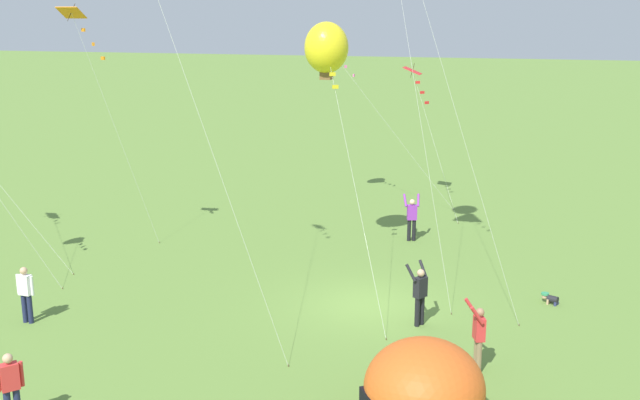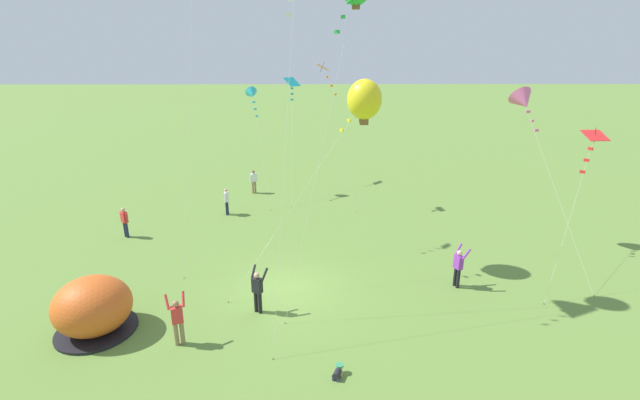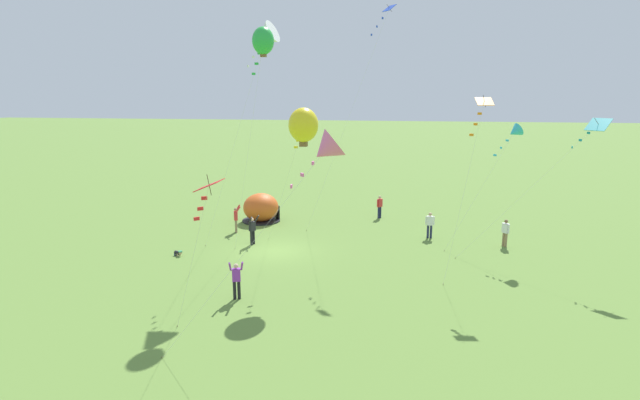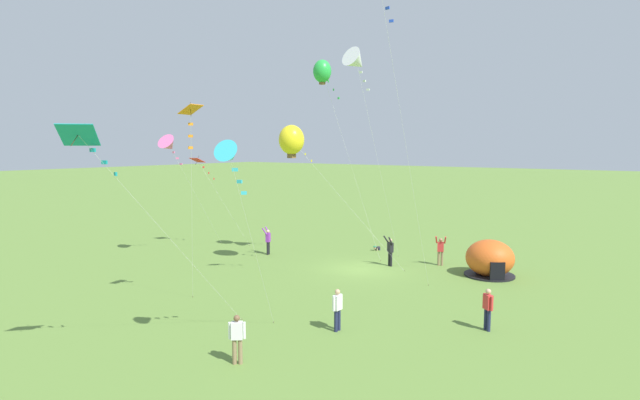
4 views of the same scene
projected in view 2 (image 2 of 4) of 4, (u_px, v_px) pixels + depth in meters
The scene contains 15 objects.
ground_plane at pixel (287, 289), 18.43m from camera, with size 300.00×300.00×0.00m, color olive.
popup_tent at pixel (93, 307), 15.32m from camera, with size 2.81×2.81×2.10m.
toddler_crawling at pixel (338, 372), 13.33m from camera, with size 0.38×0.55×0.32m.
person_with_toddler at pixel (254, 180), 31.21m from camera, with size 0.48×0.42×1.72m.
person_far_back at pixel (125, 221), 23.48m from camera, with size 0.48×0.43×1.72m.
person_arms_raised at pixel (177, 319), 14.60m from camera, with size 0.71×0.61×1.89m.
person_flying_kite at pixel (458, 266), 18.33m from camera, with size 0.60×0.71×1.89m.
person_center_field at pixel (258, 289), 16.47m from camera, with size 0.72×0.66×1.89m.
person_watching_sky at pixel (227, 200), 26.90m from camera, with size 0.25×0.59×1.72m.
kite_yellow at pixel (364, 100), 18.38m from camera, with size 6.47×4.30×8.64m.
kite_pink at pixel (523, 101), 20.89m from camera, with size 2.14×6.52×8.16m.
kite_cyan at pixel (252, 94), 29.28m from camera, with size 1.95×4.36×7.62m.
kite_teal at pixel (292, 85), 32.46m from camera, with size 1.36×7.58×8.08m.
kite_orange at pixel (325, 73), 26.41m from camera, with size 2.66×2.17×9.25m.
kite_red at pixel (593, 142), 17.78m from camera, with size 2.93×3.11×6.74m.
Camera 2 is at (1.18, -16.28, 9.48)m, focal length 24.00 mm.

